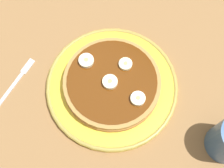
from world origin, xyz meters
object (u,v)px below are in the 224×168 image
at_px(fork, 16,81).
at_px(plate, 112,86).
at_px(banana_slice_0, 109,81).
at_px(pancake_stack, 113,82).
at_px(banana_slice_2, 124,63).
at_px(banana_slice_1, 85,62).
at_px(banana_slice_3, 138,98).

bearing_deg(fork, plate, 34.86).
xyz_separation_m(plate, banana_slice_0, (-0.00, -0.01, 0.03)).
bearing_deg(pancake_stack, banana_slice_0, -117.27).
bearing_deg(banana_slice_0, banana_slice_2, 91.39).
bearing_deg(fork, banana_slice_0, 33.89).
xyz_separation_m(pancake_stack, fork, (-0.16, -0.11, -0.02)).
relative_size(banana_slice_1, banana_slice_3, 1.07).
bearing_deg(plate, banana_slice_3, 0.32).
relative_size(banana_slice_3, fork, 0.21).
bearing_deg(banana_slice_0, banana_slice_1, 177.78).
relative_size(banana_slice_1, fork, 0.23).
bearing_deg(banana_slice_0, banana_slice_3, 5.75).
bearing_deg(banana_slice_3, banana_slice_1, -178.11).
height_order(plate, banana_slice_2, banana_slice_2).
xyz_separation_m(pancake_stack, banana_slice_2, (-0.01, 0.04, 0.02)).
relative_size(pancake_stack, fork, 1.51).
distance_m(banana_slice_0, banana_slice_1, 0.06).
xyz_separation_m(pancake_stack, banana_slice_0, (-0.00, -0.01, 0.02)).
bearing_deg(banana_slice_3, pancake_stack, 178.93).
height_order(pancake_stack, banana_slice_1, banana_slice_1).
xyz_separation_m(banana_slice_1, banana_slice_2, (0.06, 0.05, -0.00)).
bearing_deg(banana_slice_0, plate, 62.37).
bearing_deg(banana_slice_2, pancake_stack, -82.85).
relative_size(banana_slice_2, fork, 0.20).
distance_m(banana_slice_1, fork, 0.15).
bearing_deg(plate, banana_slice_2, 95.95).
height_order(plate, banana_slice_0, banana_slice_0).
bearing_deg(plate, banana_slice_0, -117.63).
xyz_separation_m(banana_slice_2, banana_slice_3, (0.07, -0.04, 0.00)).
bearing_deg(banana_slice_0, fork, -146.11).
distance_m(pancake_stack, banana_slice_2, 0.04).
distance_m(plate, banana_slice_0, 0.03).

